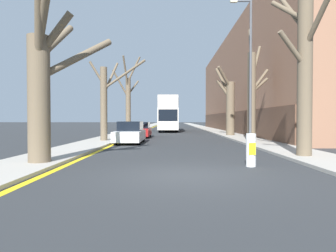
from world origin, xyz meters
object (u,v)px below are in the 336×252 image
object	(u,v)px
street_tree_left_1	(105,100)
lamp_post	(249,65)
street_tree_right_1	(252,93)
parked_car_1	(140,130)
street_tree_right_2	(229,105)
street_tree_left_0	(44,80)
double_decker_bus	(168,112)
street_tree_right_0	(303,66)
street_tree_left_2	(128,100)
parked_car_0	(130,133)
traffic_bollard	(251,150)

from	to	relation	value
street_tree_left_1	lamp_post	size ratio (longest dim) A/B	0.65
street_tree_right_1	parked_car_1	bearing A→B (deg)	143.33
street_tree_right_2	parked_car_1	size ratio (longest dim) A/B	1.53
street_tree_left_0	street_tree_left_1	distance (m)	10.82
double_decker_bus	parked_car_1	bearing A→B (deg)	-99.99
street_tree_right_0	street_tree_right_2	size ratio (longest dim) A/B	1.24
street_tree_right_0	lamp_post	xyz separation A→B (m)	(-0.53, 6.65, 1.29)
street_tree_left_1	street_tree_right_2	bearing A→B (deg)	34.96
street_tree_left_2	lamp_post	distance (m)	16.87
street_tree_left_0	street_tree_left_1	size ratio (longest dim) A/B	1.11
street_tree_left_0	parked_car_1	size ratio (longest dim) A/B	1.57
street_tree_left_0	street_tree_right_1	xyz separation A→B (m)	(10.02, 10.00, 0.44)
street_tree_left_2	lamp_post	bearing A→B (deg)	-54.60
street_tree_left_2	lamp_post	size ratio (longest dim) A/B	0.91
double_decker_bus	parked_car_0	world-z (taller)	double_decker_bus
street_tree_left_1	street_tree_right_0	xyz separation A→B (m)	(10.22, -8.79, 0.79)
parked_car_1	traffic_bollard	bearing A→B (deg)	-71.26
double_decker_bus	street_tree_left_0	bearing A→B (deg)	-97.78
double_decker_bus	traffic_bollard	xyz separation A→B (m)	(3.16, -30.11, -1.97)
lamp_post	street_tree_left_2	bearing A→B (deg)	125.40
street_tree_left_1	street_tree_right_1	distance (m)	10.28
street_tree_right_2	parked_car_0	size ratio (longest dim) A/B	1.43
parked_car_1	street_tree_right_1	bearing A→B (deg)	-36.67
street_tree_left_2	street_tree_right_1	xyz separation A→B (m)	(10.29, -12.39, -0.27)
street_tree_right_1	parked_car_0	xyz separation A→B (m)	(-8.35, -0.04, -2.74)
street_tree_left_0	lamp_post	world-z (taller)	lamp_post
street_tree_right_1	double_decker_bus	distance (m)	20.78
street_tree_left_0	parked_car_1	distance (m)	16.46
street_tree_right_0	street_tree_right_2	xyz separation A→B (m)	(0.00, 15.94, -0.86)
street_tree_left_0	lamp_post	size ratio (longest dim) A/B	0.73
double_decker_bus	parked_car_1	distance (m)	14.02
street_tree_right_1	lamp_post	world-z (taller)	lamp_post
street_tree_right_1	street_tree_right_2	bearing A→B (deg)	90.17
street_tree_right_1	parked_car_1	xyz separation A→B (m)	(-8.35, 6.21, -2.78)
street_tree_right_2	double_decker_bus	size ratio (longest dim) A/B	0.58
street_tree_right_0	parked_car_0	size ratio (longest dim) A/B	1.78
street_tree_right_1	street_tree_right_2	distance (m)	7.98
parked_car_0	lamp_post	world-z (taller)	lamp_post
street_tree_right_0	traffic_bollard	xyz separation A→B (m)	(-2.75, -2.25, -3.25)
street_tree_left_0	parked_car_1	world-z (taller)	street_tree_left_0
street_tree_left_1	street_tree_right_1	size ratio (longest dim) A/B	0.75
street_tree_right_2	parked_car_1	xyz separation A→B (m)	(-8.32, -1.75, -2.31)
street_tree_right_0	parked_car_1	world-z (taller)	street_tree_right_0
street_tree_right_0	street_tree_right_2	world-z (taller)	street_tree_right_0
parked_car_0	parked_car_1	distance (m)	6.25
lamp_post	street_tree_left_1	bearing A→B (deg)	167.55
street_tree_left_0	street_tree_right_0	xyz separation A→B (m)	(9.99, 2.03, 0.83)
lamp_post	street_tree_right_1	bearing A→B (deg)	67.18
street_tree_right_1	traffic_bollard	xyz separation A→B (m)	(-2.77, -10.22, -2.87)
street_tree_right_0	traffic_bollard	size ratio (longest dim) A/B	7.21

